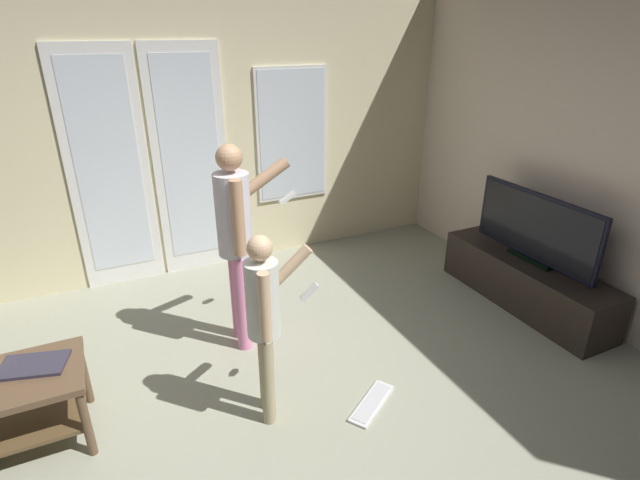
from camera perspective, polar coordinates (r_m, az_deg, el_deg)
ground_plane at (r=3.22m, az=-8.79°, el=-21.73°), size 6.09×4.91×0.02m
wall_back_with_doors at (r=4.74m, az=-18.49°, el=12.16°), size 6.09×0.09×2.92m
wall_right_plain at (r=4.27m, az=32.53°, el=8.92°), size 0.06×4.91×2.89m
tv_stand at (r=4.65m, az=22.96°, el=-4.59°), size 0.45×1.61×0.42m
flat_screen_tv at (r=4.45m, az=23.96°, el=1.31°), size 0.08×1.22×0.60m
person_adult at (r=3.51m, az=-9.76°, el=1.09°), size 0.66×0.42×1.56m
person_child at (r=2.88m, az=-6.46°, el=-8.62°), size 0.48×0.33×1.24m
loose_keyboard at (r=3.38m, az=6.10°, el=-18.50°), size 0.44×0.35×0.02m
laptop_closed at (r=3.32m, az=-30.61°, el=-12.52°), size 0.41×0.31×0.02m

